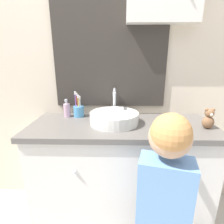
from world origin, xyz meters
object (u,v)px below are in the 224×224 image
at_px(soap_dispenser, 67,110).
at_px(child_figure, 164,198).
at_px(teddy_bear, 209,119).
at_px(sink_basin, 114,117).
at_px(toothbrush_holder, 79,110).
at_px(drinking_cup, 179,129).

xyz_separation_m(soap_dispenser, child_figure, (0.60, -0.62, -0.25)).
bearing_deg(soap_dispenser, child_figure, -45.56).
height_order(child_figure, teddy_bear, child_figure).
relative_size(sink_basin, soap_dispenser, 2.74).
bearing_deg(sink_basin, toothbrush_holder, 152.69).
bearing_deg(soap_dispenser, sink_basin, -20.11).
relative_size(toothbrush_holder, soap_dispenser, 1.41).
relative_size(sink_basin, teddy_bear, 2.83).
distance_m(toothbrush_holder, drinking_cup, 0.74).
bearing_deg(teddy_bear, soap_dispenser, 167.07).
xyz_separation_m(soap_dispenser, drinking_cup, (0.74, -0.35, -0.01)).
height_order(sink_basin, soap_dispenser, sink_basin).
bearing_deg(teddy_bear, drinking_cup, -151.22).
distance_m(child_figure, teddy_bear, 0.60).
bearing_deg(sink_basin, drinking_cup, -29.25).
relative_size(toothbrush_holder, drinking_cup, 2.24).
xyz_separation_m(toothbrush_holder, soap_dispenser, (-0.09, -0.01, 0.01)).
height_order(toothbrush_holder, soap_dispenser, toothbrush_holder).
distance_m(toothbrush_holder, soap_dispenser, 0.09).
height_order(toothbrush_holder, drinking_cup, toothbrush_holder).
relative_size(soap_dispenser, teddy_bear, 1.03).
bearing_deg(child_figure, drinking_cup, 63.03).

